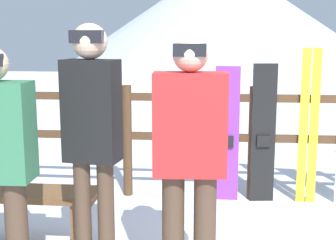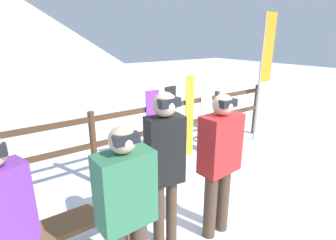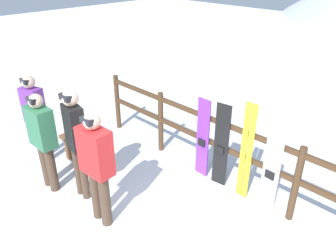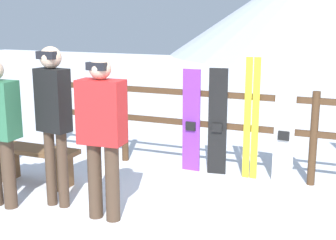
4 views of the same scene
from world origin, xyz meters
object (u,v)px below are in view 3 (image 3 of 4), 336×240
(person_purple, at_px, (35,113))
(person_red, at_px, (97,162))
(person_plaid_green, at_px, (43,137))
(person_black, at_px, (76,136))
(snowboard_black_stripe, at_px, (221,146))
(snowboard_purple, at_px, (203,139))
(snowboard_white, at_px, (271,170))
(ski_pair_yellow, at_px, (246,152))
(bench, at_px, (85,149))

(person_purple, distance_m, person_red, 2.07)
(person_plaid_green, relative_size, person_black, 0.92)
(person_plaid_green, height_order, person_purple, person_purple)
(person_purple, distance_m, snowboard_black_stripe, 3.27)
(person_black, bearing_deg, person_purple, 179.37)
(person_red, bearing_deg, snowboard_purple, 80.98)
(person_plaid_green, distance_m, snowboard_white, 3.47)
(person_black, bearing_deg, snowboard_purple, 61.33)
(snowboard_purple, bearing_deg, snowboard_black_stripe, 0.00)
(ski_pair_yellow, bearing_deg, bench, -152.53)
(snowboard_black_stripe, xyz_separation_m, ski_pair_yellow, (0.46, 0.00, 0.08))
(person_purple, height_order, snowboard_white, person_purple)
(person_purple, relative_size, ski_pair_yellow, 1.04)
(bench, distance_m, person_plaid_green, 0.97)
(snowboard_purple, relative_size, snowboard_white, 1.02)
(bench, xyz_separation_m, ski_pair_yellow, (2.49, 1.29, 0.46))
(snowboard_purple, bearing_deg, person_plaid_green, -127.08)
(person_plaid_green, bearing_deg, bench, 98.72)
(snowboard_black_stripe, bearing_deg, snowboard_purple, -180.00)
(person_black, relative_size, ski_pair_yellow, 1.12)
(person_red, bearing_deg, person_purple, 176.69)
(snowboard_white, bearing_deg, person_plaid_green, -144.05)
(person_purple, height_order, snowboard_purple, person_purple)
(ski_pair_yellow, relative_size, snowboard_white, 1.15)
(person_black, bearing_deg, snowboard_white, 38.44)
(person_plaid_green, height_order, ski_pair_yellow, person_plaid_green)
(snowboard_white, bearing_deg, ski_pair_yellow, 179.54)
(person_red, height_order, snowboard_purple, person_red)
(bench, height_order, snowboard_white, snowboard_white)
(person_plaid_green, relative_size, snowboard_white, 1.18)
(person_purple, bearing_deg, snowboard_purple, 36.68)
(person_purple, bearing_deg, snowboard_white, 25.87)
(snowboard_purple, bearing_deg, bench, -142.00)
(bench, xyz_separation_m, person_purple, (-0.72, -0.47, 0.65))
(bench, distance_m, snowboard_purple, 2.13)
(ski_pair_yellow, bearing_deg, person_black, -135.44)
(snowboard_purple, relative_size, snowboard_black_stripe, 0.98)
(person_plaid_green, height_order, snowboard_black_stripe, person_plaid_green)
(person_red, height_order, snowboard_black_stripe, person_red)
(person_purple, relative_size, person_black, 0.92)
(person_purple, xyz_separation_m, person_black, (1.39, -0.02, 0.10))
(person_red, relative_size, ski_pair_yellow, 1.07)
(person_plaid_green, height_order, snowboard_white, person_plaid_green)
(person_plaid_green, bearing_deg, snowboard_purple, 52.92)
(ski_pair_yellow, distance_m, snowboard_white, 0.44)
(person_black, bearing_deg, bench, 144.31)
(person_purple, xyz_separation_m, snowboard_white, (3.63, 1.76, -0.29))
(person_red, distance_m, snowboard_black_stripe, 2.02)
(snowboard_purple, xyz_separation_m, snowboard_black_stripe, (0.38, 0.00, 0.01))
(person_purple, bearing_deg, ski_pair_yellow, 28.87)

